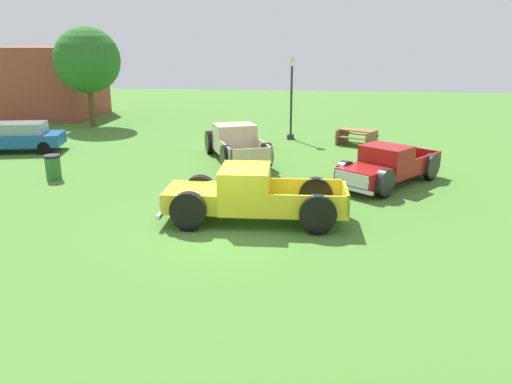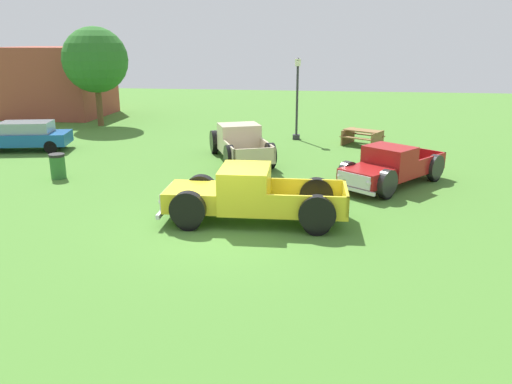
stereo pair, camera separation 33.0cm
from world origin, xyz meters
name	(u,v)px [view 1 (the left image)]	position (x,y,z in m)	size (l,w,h in m)	color
ground_plane	(227,230)	(0.00, 0.00, 0.00)	(80.00, 80.00, 0.00)	#477A2D
pickup_truck_foreground	(243,196)	(0.35, 0.78, 0.78)	(5.39, 2.26, 1.63)	yellow
pickup_truck_behind_left	(234,142)	(-1.15, 8.71, 0.75)	(3.63, 5.42, 1.57)	#C6B793
pickup_truck_behind_right	(385,167)	(4.91, 5.07, 0.70)	(4.33, 4.82, 1.47)	maroon
sedan_distant_a	(18,137)	(-11.53, 9.03, 0.72)	(4.40, 2.58, 1.38)	#195699
lamp_post_near	(291,97)	(1.09, 13.69, 2.21)	(0.36, 0.36, 4.22)	#2D2D33
picnic_table	(357,135)	(4.46, 12.52, 0.49)	(2.29, 2.16, 0.78)	olive
trash_can	(53,167)	(-7.43, 4.51, 0.48)	(0.59, 0.59, 0.95)	#2D6B2D
oak_tree_east	(87,60)	(-11.09, 16.41, 3.91)	(3.85, 3.85, 5.85)	brown
brick_pavilion	(47,82)	(-15.76, 20.10, 2.30)	(6.44, 5.64, 4.60)	brown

